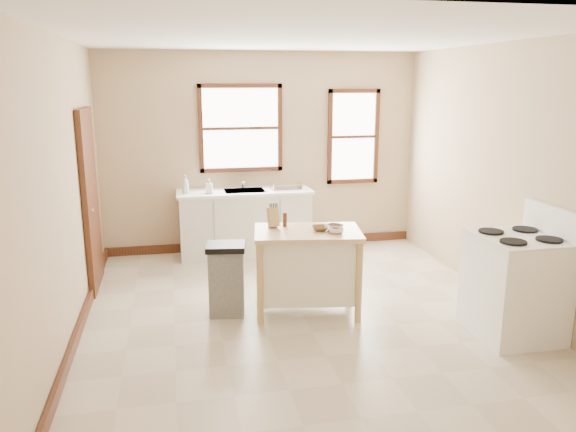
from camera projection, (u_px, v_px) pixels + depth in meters
The scene contains 23 objects.
floor at pixel (301, 313), 5.94m from camera, with size 5.00×5.00×0.00m, color beige.
ceiling at pixel (303, 37), 5.28m from camera, with size 5.00×5.00×0.00m, color white.
wall_back at pixel (262, 153), 7.99m from camera, with size 4.50×0.04×2.80m, color tan.
wall_left at pixel (64, 192), 5.17m from camera, with size 0.04×5.00×2.80m, color tan.
wall_right at pixel (504, 175), 6.06m from camera, with size 0.04×5.00×2.80m, color tan.
window_main at pixel (241, 128), 7.83m from camera, with size 1.17×0.06×1.22m, color #3B1F10, non-canonical shape.
window_side at pixel (353, 137), 8.19m from camera, with size 0.77×0.06×1.37m, color #3B1F10, non-canonical shape.
door_left at pixel (90, 200), 6.49m from camera, with size 0.06×0.90×2.10m, color #3B1F10.
baseboard_back at pixel (263, 243), 8.28m from camera, with size 4.50×0.04×0.12m, color #3B1F10.
baseboard_left at pixel (80, 326), 5.49m from camera, with size 0.04×5.00×0.12m, color #3B1F10.
sink_counter at pixel (245, 223), 7.87m from camera, with size 1.86×0.62×0.92m, color silver, non-canonical shape.
faucet at pixel (243, 180), 7.90m from camera, with size 0.03×0.03×0.22m, color silver.
soap_bottle_a at pixel (185, 184), 7.52m from camera, with size 0.09×0.09×0.24m, color #B2B2B2.
soap_bottle_b at pixel (209, 186), 7.56m from camera, with size 0.09×0.09×0.19m, color #B2B2B2.
dish_rack at pixel (286, 186), 7.83m from camera, with size 0.42×0.31×0.10m, color silver, non-canonical shape.
kitchen_island at pixel (307, 272), 5.88m from camera, with size 1.09×0.69×0.89m, color tan, non-canonical shape.
knife_block at pixel (273, 218), 5.89m from camera, with size 0.10×0.10×0.20m, color tan, non-canonical shape.
pepper_grinder at pixel (285, 220), 5.92m from camera, with size 0.04×0.04×0.15m, color #452512.
bowl_a at pixel (320, 228), 5.78m from camera, with size 0.18×0.18×0.04m, color brown.
bowl_b at pixel (335, 227), 5.83m from camera, with size 0.18×0.18×0.04m, color brown.
bowl_c at pixel (336, 230), 5.68m from camera, with size 0.16×0.16×0.05m, color silver.
trash_bin at pixel (227, 279), 5.84m from camera, with size 0.39×0.33×0.77m, color gray, non-canonical shape.
gas_stove at pixel (516, 273), 5.31m from camera, with size 0.79×0.80×1.25m, color white, non-canonical shape.
Camera 1 is at (-1.27, -5.39, 2.39)m, focal length 35.00 mm.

